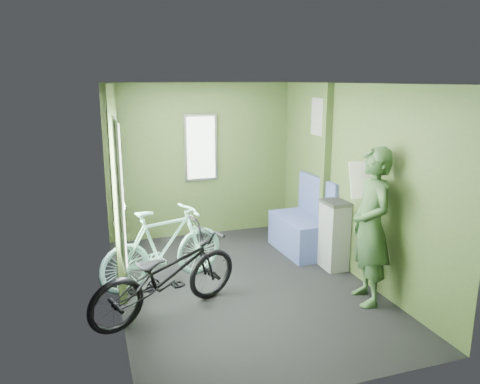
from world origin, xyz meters
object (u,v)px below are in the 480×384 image
object	(u,v)px
bicycle_mint	(165,284)
bench_seat	(303,230)
bicycle_black	(169,315)
passenger	(371,227)
waste_box	(334,235)

from	to	relation	value
bicycle_mint	bench_seat	bearing A→B (deg)	-94.54
bicycle_black	passenger	bearing A→B (deg)	-122.91
bicycle_black	passenger	size ratio (longest dim) A/B	1.01
bicycle_mint	waste_box	world-z (taller)	waste_box
bicycle_mint	waste_box	xyz separation A→B (m)	(2.12, -0.17, 0.44)
bicycle_black	passenger	world-z (taller)	passenger
bench_seat	waste_box	bearing A→B (deg)	-82.66
bicycle_mint	passenger	world-z (taller)	passenger
bicycle_black	waste_box	size ratio (longest dim) A/B	1.93
passenger	waste_box	xyz separation A→B (m)	(0.11, 0.93, -0.40)
waste_box	bench_seat	world-z (taller)	bench_seat
bench_seat	passenger	bearing A→B (deg)	-92.09
bicycle_black	bench_seat	xyz separation A→B (m)	(2.09, 1.24, 0.31)
bicycle_black	waste_box	world-z (taller)	waste_box
bicycle_black	waste_box	bearing A→B (deg)	-98.73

